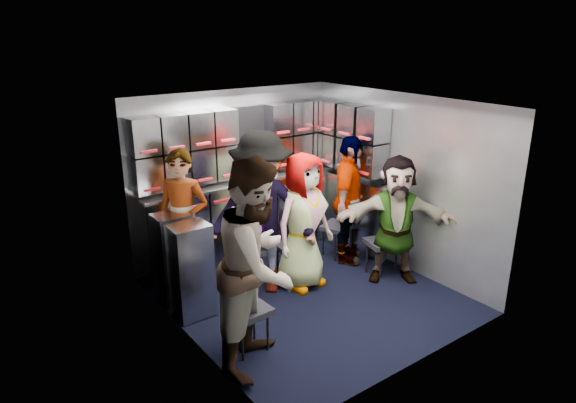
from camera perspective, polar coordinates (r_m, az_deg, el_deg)
floor at (r=5.75m, az=2.18°, el=-10.36°), size 3.00×3.00×0.00m
wall_back at (r=6.50m, az=-5.95°, el=3.09°), size 2.80×0.04×2.10m
wall_left at (r=4.63m, az=-11.40°, el=-3.82°), size 0.04×3.00×2.10m
wall_right at (r=6.25m, az=12.42°, el=2.09°), size 0.04×3.00×2.10m
ceiling at (r=5.07m, az=2.47°, el=10.84°), size 2.80×3.00×0.02m
cart_bank_back at (r=6.50m, az=-4.84°, el=-2.02°), size 2.68×0.38×0.99m
cart_bank_left at (r=5.40m, az=-11.57°, el=-6.89°), size 0.38×0.76×0.99m
counter at (r=6.34m, az=-4.97°, el=2.38°), size 2.68×0.42×0.03m
locker_bank_back at (r=6.27m, az=-5.38°, el=6.67°), size 2.68×0.28×0.82m
locker_bank_right at (r=6.50m, az=7.19°, el=7.04°), size 0.28×1.00×0.82m
right_cabinet at (r=6.71m, az=7.43°, el=-1.41°), size 0.28×1.20×1.00m
coffee_niche at (r=6.42m, az=-4.27°, el=6.79°), size 0.46×0.16×0.84m
red_latch_strip at (r=6.21m, az=-3.97°, el=0.76°), size 2.60×0.02×0.03m
jump_seat_near_left at (r=4.71m, az=-4.48°, el=-12.20°), size 0.38×0.36×0.43m
jump_seat_mid_left at (r=5.84m, az=-3.84°, el=-5.50°), size 0.43×0.42×0.45m
jump_seat_center at (r=5.93m, az=0.57°, el=-5.23°), size 0.42×0.40×0.44m
jump_seat_mid_right at (r=6.56m, az=5.52°, el=-2.97°), size 0.46×0.45×0.43m
jump_seat_near_right at (r=6.17m, az=10.43°, el=-4.70°), size 0.43×0.41×0.42m
attendant_standing at (r=5.61m, az=-11.56°, el=-2.40°), size 0.68×0.70×1.61m
attendant_arc_a at (r=4.32m, az=-3.38°, el=-7.04°), size 1.14×1.10×1.84m
attendant_arc_b at (r=5.51m, az=-2.95°, el=-1.39°), size 1.32×1.25×1.80m
attendant_arc_c at (r=5.65m, az=1.68°, el=-2.23°), size 0.81×0.58×1.55m
attendant_arc_d at (r=6.29m, az=6.72°, el=0.10°), size 0.98×0.88×1.59m
attendant_arc_e at (r=5.93m, az=11.90°, el=-1.97°), size 1.34×1.20×1.48m
bottle_left at (r=5.86m, az=-12.22°, el=2.10°), size 0.07×0.07×0.26m
bottle_mid at (r=6.28m, az=-4.45°, el=3.43°), size 0.06×0.06×0.22m
bottle_right at (r=6.49m, az=-1.45°, el=4.24°), size 0.07×0.07×0.28m
cup_left at (r=5.89m, az=-11.82°, el=1.36°), size 0.08×0.08×0.09m
cup_right at (r=6.93m, az=3.53°, el=4.36°), size 0.08×0.08×0.09m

